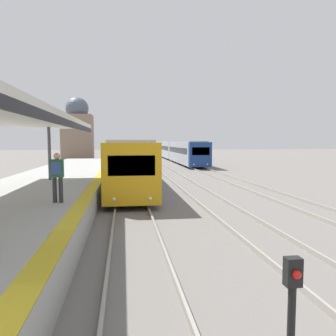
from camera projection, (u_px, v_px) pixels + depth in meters
person_on_platform at (57, 173)px, 10.86m from camera, size 0.40×0.40×1.66m
train_near at (127, 156)px, 29.20m from camera, size 2.55×31.44×3.06m
train_far at (170, 149)px, 57.11m from camera, size 2.45×45.85×3.02m
signal_post_near at (292, 303)px, 4.05m from camera, size 0.20×0.21×1.57m
distant_domed_building at (78, 130)px, 55.38m from camera, size 4.94×4.94×10.41m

